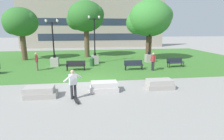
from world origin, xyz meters
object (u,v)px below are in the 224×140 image
Objects in this scene: concrete_block_right at (160,84)px; lamp_post_center at (149,53)px; skateboard at (76,100)px; park_bench_far_left at (133,64)px; concrete_block_left at (104,87)px; person_bystander_far_lawn at (37,60)px; concrete_block_center at (40,92)px; park_bench_near_left at (76,65)px; person_skateboarder at (73,83)px; park_bench_far_right at (175,62)px; person_bystander_near_lawn at (153,61)px; trash_bin at (92,62)px; lamp_post_left at (95,54)px; lamp_post_right at (54,57)px.

lamp_post_center is (2.50, 9.23, 0.77)m from concrete_block_right.
park_bench_far_left reaches higher than skateboard.
person_bystander_far_lawn is at bearing 131.64° from concrete_block_left.
concrete_block_center is at bearing -73.92° from person_bystander_far_lawn.
concrete_block_left is at bearing -123.90° from lamp_post_center.
park_bench_far_left is at bearing -5.84° from person_bystander_far_lawn.
park_bench_near_left reaches higher than concrete_block_right.
person_skateboarder is 0.99m from skateboard.
lamp_post_center reaches higher than park_bench_near_left.
person_skateboarder reaches higher than concrete_block_center.
park_bench_far_right is 1.08× the size of person_bystander_near_lawn.
person_skateboarder reaches higher than trash_bin.
park_bench_far_left is at bearing -46.30° from lamp_post_left.
park_bench_near_left is at bearing -121.78° from lamp_post_left.
park_bench_far_right is at bearing -60.13° from lamp_post_center.
person_skateboarder is 0.93× the size of park_bench_far_right.
concrete_block_right is (3.72, 0.02, 0.00)m from concrete_block_left.
trash_bin is (1.28, 8.79, -0.47)m from person_skateboarder.
lamp_post_left is at bearing 140.66° from person_bystander_near_lawn.
concrete_block_left is 0.36× the size of lamp_post_right.
skateboard is 10.82m from lamp_post_left.
person_skateboarder is at bearing -139.54° from person_bystander_near_lawn.
lamp_post_left is at bearing 133.70° from park_bench_far_left.
park_bench_far_left is at bearing -127.59° from lamp_post_center.
concrete_block_center reaches higher than skateboard.
lamp_post_right is at bearing 170.03° from park_bench_far_right.
concrete_block_center is 8.90m from trash_bin.
trash_bin is at bearing 14.24° from person_bystander_far_lawn.
skateboard is (-1.68, -1.37, -0.22)m from concrete_block_left.
park_bench_near_left is at bearing 76.04° from concrete_block_center.
person_skateboarder reaches higher than park_bench_near_left.
person_bystander_near_lawn is at bearing -8.07° from person_bystander_far_lawn.
concrete_block_left is 10.10m from park_bench_far_right.
lamp_post_center is at bearing 12.89° from person_bystander_far_lawn.
concrete_block_right is 5.56m from park_bench_far_left.
lamp_post_left is at bearing 69.69° from concrete_block_center.
lamp_post_left is at bearing 81.95° from skateboard.
park_bench_near_left is at bearing 93.60° from skateboard.
lamp_post_right is (-7.87, 2.81, 0.49)m from park_bench_far_left.
concrete_block_right is 1.05× the size of person_skateboarder.
trash_bin is (-8.54, 1.64, -0.04)m from park_bench_far_right.
park_bench_far_right is (4.60, 0.62, 0.00)m from park_bench_far_left.
person_bystander_far_lawn is at bearing 174.16° from park_bench_far_left.
lamp_post_left is (4.31, 0.91, 0.08)m from lamp_post_right.
trash_bin reaches higher than concrete_block_right.
person_bystander_far_lawn is (-9.51, 6.49, 0.68)m from concrete_block_right.
trash_bin reaches higher than park_bench_near_left.
skateboard is 7.50m from park_bench_near_left.
person_skateboarder reaches higher than park_bench_far_left.
park_bench_near_left is at bearing -132.54° from trash_bin.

